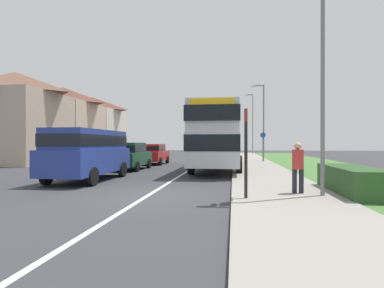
{
  "coord_description": "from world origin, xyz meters",
  "views": [
    {
      "loc": [
        2.65,
        -9.41,
        1.65
      ],
      "look_at": [
        0.68,
        5.27,
        1.6
      ],
      "focal_mm": 28.81,
      "sensor_mm": 36.0,
      "label": 1
    }
  ],
  "objects_px": {
    "double_decker_bus": "(218,135)",
    "street_lamp_far": "(252,121)",
    "street_lamp_near": "(319,63)",
    "parked_car_dark_green": "(129,155)",
    "parked_van_blue": "(89,151)",
    "street_lamp_mid": "(262,117)",
    "pedestrian_at_stop": "(298,165)",
    "cycle_route_sign": "(263,146)",
    "bus_stop_sign": "(246,147)",
    "parked_car_red": "(153,153)"
  },
  "relations": [
    {
      "from": "parked_car_red",
      "to": "street_lamp_near",
      "type": "height_order",
      "value": "street_lamp_near"
    },
    {
      "from": "parked_van_blue",
      "to": "street_lamp_mid",
      "type": "xyz_separation_m",
      "value": [
        8.74,
        13.86,
        2.5
      ]
    },
    {
      "from": "double_decker_bus",
      "to": "parked_car_red",
      "type": "bearing_deg",
      "value": 141.18
    },
    {
      "from": "bus_stop_sign",
      "to": "cycle_route_sign",
      "type": "height_order",
      "value": "bus_stop_sign"
    },
    {
      "from": "parked_car_dark_green",
      "to": "bus_stop_sign",
      "type": "bearing_deg",
      "value": -54.92
    },
    {
      "from": "double_decker_bus",
      "to": "street_lamp_far",
      "type": "bearing_deg",
      "value": 81.89
    },
    {
      "from": "parked_van_blue",
      "to": "parked_car_dark_green",
      "type": "relative_size",
      "value": 1.27
    },
    {
      "from": "street_lamp_near",
      "to": "bus_stop_sign",
      "type": "bearing_deg",
      "value": -161.15
    },
    {
      "from": "bus_stop_sign",
      "to": "pedestrian_at_stop",
      "type": "bearing_deg",
      "value": 33.18
    },
    {
      "from": "pedestrian_at_stop",
      "to": "street_lamp_near",
      "type": "bearing_deg",
      "value": -32.08
    },
    {
      "from": "parked_car_dark_green",
      "to": "pedestrian_at_stop",
      "type": "relative_size",
      "value": 2.43
    },
    {
      "from": "street_lamp_near",
      "to": "street_lamp_far",
      "type": "bearing_deg",
      "value": 89.75
    },
    {
      "from": "parked_car_dark_green",
      "to": "street_lamp_near",
      "type": "relative_size",
      "value": 0.59
    },
    {
      "from": "parked_van_blue",
      "to": "street_lamp_far",
      "type": "height_order",
      "value": "street_lamp_far"
    },
    {
      "from": "double_decker_bus",
      "to": "street_lamp_far",
      "type": "relative_size",
      "value": 1.27
    },
    {
      "from": "pedestrian_at_stop",
      "to": "street_lamp_near",
      "type": "distance_m",
      "value": 3.06
    },
    {
      "from": "parked_van_blue",
      "to": "cycle_route_sign",
      "type": "height_order",
      "value": "cycle_route_sign"
    },
    {
      "from": "street_lamp_mid",
      "to": "street_lamp_far",
      "type": "height_order",
      "value": "street_lamp_far"
    },
    {
      "from": "parked_car_red",
      "to": "street_lamp_far",
      "type": "xyz_separation_m",
      "value": [
        8.79,
        20.86,
        3.94
      ]
    },
    {
      "from": "cycle_route_sign",
      "to": "street_lamp_far",
      "type": "relative_size",
      "value": 0.3
    },
    {
      "from": "street_lamp_near",
      "to": "street_lamp_mid",
      "type": "relative_size",
      "value": 1.04
    },
    {
      "from": "parked_car_dark_green",
      "to": "pedestrian_at_stop",
      "type": "bearing_deg",
      "value": -45.64
    },
    {
      "from": "double_decker_bus",
      "to": "parked_van_blue",
      "type": "height_order",
      "value": "double_decker_bus"
    },
    {
      "from": "cycle_route_sign",
      "to": "street_lamp_mid",
      "type": "xyz_separation_m",
      "value": [
        -0.01,
        0.6,
        2.39
      ]
    },
    {
      "from": "bus_stop_sign",
      "to": "cycle_route_sign",
      "type": "distance_m",
      "value": 17.5
    },
    {
      "from": "parked_car_dark_green",
      "to": "pedestrian_at_stop",
      "type": "xyz_separation_m",
      "value": [
        8.31,
        -8.5,
        0.06
      ]
    },
    {
      "from": "parked_car_dark_green",
      "to": "bus_stop_sign",
      "type": "distance_m",
      "value": 11.69
    },
    {
      "from": "parked_van_blue",
      "to": "bus_stop_sign",
      "type": "relative_size",
      "value": 1.99
    },
    {
      "from": "pedestrian_at_stop",
      "to": "street_lamp_near",
      "type": "xyz_separation_m",
      "value": [
        0.52,
        -0.32,
        3.0
      ]
    },
    {
      "from": "pedestrian_at_stop",
      "to": "parked_car_dark_green",
      "type": "bearing_deg",
      "value": 134.36
    },
    {
      "from": "street_lamp_far",
      "to": "parked_van_blue",
      "type": "bearing_deg",
      "value": -105.92
    },
    {
      "from": "bus_stop_sign",
      "to": "street_lamp_near",
      "type": "height_order",
      "value": "street_lamp_near"
    },
    {
      "from": "street_lamp_mid",
      "to": "street_lamp_far",
      "type": "bearing_deg",
      "value": 89.39
    },
    {
      "from": "street_lamp_near",
      "to": "street_lamp_far",
      "type": "xyz_separation_m",
      "value": [
        0.15,
        34.65,
        0.83
      ]
    },
    {
      "from": "parked_car_dark_green",
      "to": "street_lamp_mid",
      "type": "height_order",
      "value": "street_lamp_mid"
    },
    {
      "from": "parked_van_blue",
      "to": "parked_car_dark_green",
      "type": "height_order",
      "value": "parked_van_blue"
    },
    {
      "from": "cycle_route_sign",
      "to": "street_lamp_mid",
      "type": "distance_m",
      "value": 2.47
    },
    {
      "from": "street_lamp_far",
      "to": "cycle_route_sign",
      "type": "bearing_deg",
      "value": -90.57
    },
    {
      "from": "street_lamp_near",
      "to": "parked_car_dark_green",
      "type": "bearing_deg",
      "value": 135.02
    },
    {
      "from": "cycle_route_sign",
      "to": "street_lamp_far",
      "type": "height_order",
      "value": "street_lamp_far"
    },
    {
      "from": "parked_car_red",
      "to": "street_lamp_mid",
      "type": "xyz_separation_m",
      "value": [
        8.61,
        3.46,
        2.95
      ]
    },
    {
      "from": "parked_van_blue",
      "to": "street_lamp_near",
      "type": "distance_m",
      "value": 9.77
    },
    {
      "from": "parked_car_red",
      "to": "street_lamp_mid",
      "type": "height_order",
      "value": "street_lamp_mid"
    },
    {
      "from": "parked_van_blue",
      "to": "parked_car_red",
      "type": "relative_size",
      "value": 1.32
    },
    {
      "from": "parked_van_blue",
      "to": "pedestrian_at_stop",
      "type": "relative_size",
      "value": 3.1
    },
    {
      "from": "parked_van_blue",
      "to": "street_lamp_far",
      "type": "distance_m",
      "value": 32.7
    },
    {
      "from": "pedestrian_at_stop",
      "to": "bus_stop_sign",
      "type": "relative_size",
      "value": 0.64
    },
    {
      "from": "street_lamp_far",
      "to": "street_lamp_mid",
      "type": "bearing_deg",
      "value": -90.61
    },
    {
      "from": "parked_car_dark_green",
      "to": "street_lamp_mid",
      "type": "xyz_separation_m",
      "value": [
        8.8,
        8.42,
        2.91
      ]
    },
    {
      "from": "parked_van_blue",
      "to": "parked_car_dark_green",
      "type": "distance_m",
      "value": 5.46
    }
  ]
}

